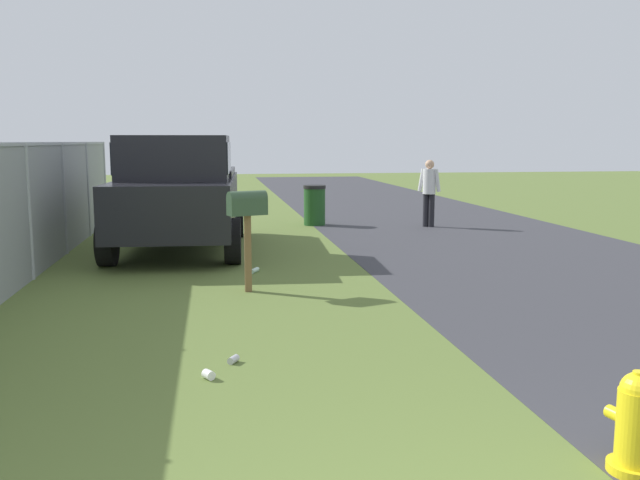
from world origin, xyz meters
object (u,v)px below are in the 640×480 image
object	(u,v)px
mailbox	(247,211)
pedestrian	(429,189)
trash_bin	(315,205)
pickup_truck	(178,191)
fire_hydrant	(637,425)

from	to	relation	value
mailbox	pedestrian	size ratio (longest dim) A/B	0.86
trash_bin	pickup_truck	bearing A→B (deg)	139.34
mailbox	trash_bin	xyz separation A→B (m)	(7.07, -1.94, -0.60)
trash_bin	pedestrian	world-z (taller)	pedestrian
pickup_truck	pedestrian	world-z (taller)	pickup_truck
fire_hydrant	trash_bin	bearing A→B (deg)	77.18
pickup_truck	fire_hydrant	bearing A→B (deg)	22.31
fire_hydrant	pedestrian	bearing A→B (deg)	64.73
mailbox	trash_bin	bearing A→B (deg)	-34.98
pickup_truck	trash_bin	distance (m)	4.66
mailbox	trash_bin	distance (m)	7.36
mailbox	trash_bin	size ratio (longest dim) A/B	1.41
pedestrian	pickup_truck	bearing A→B (deg)	157.52
fire_hydrant	mailbox	bearing A→B (deg)	97.43
mailbox	fire_hydrant	bearing A→B (deg)	-178.86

